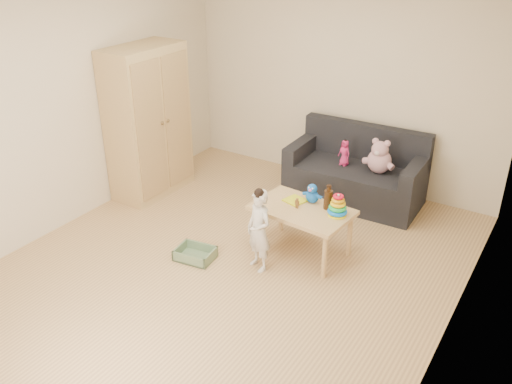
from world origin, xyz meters
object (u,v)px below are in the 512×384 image
Objects in this scene: play_table at (301,230)px; toddler at (259,232)px; sofa at (354,184)px; wardrobe at (148,122)px.

toddler is (-0.21, -0.46, 0.15)m from play_table.
sofa is 1.33m from play_table.
wardrobe is at bearing -155.86° from sofa.
sofa is 1.64× the size of play_table.
wardrobe reaches higher than sofa.
toddler is at bearing -114.21° from play_table.
play_table is (0.01, -1.33, 0.03)m from sofa.
sofa is 1.81m from toddler.
sofa is at bearing 25.68° from wardrobe.
wardrobe is 2.21× the size of toddler.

